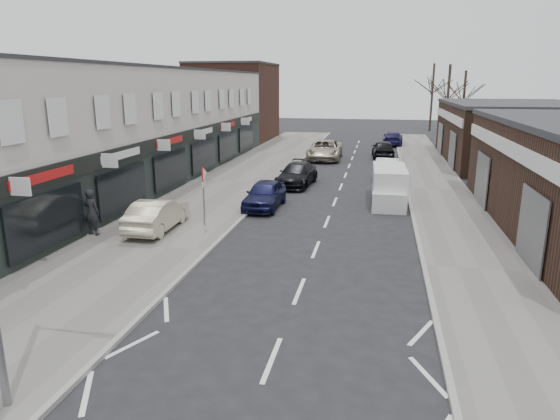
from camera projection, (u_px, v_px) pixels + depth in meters
The scene contains 19 objects.
ground at pixel (250, 414), 9.67m from camera, with size 160.00×160.00×0.00m, color black.
pavement_left at pixel (235, 182), 31.83m from camera, with size 5.50×64.00×0.12m, color slate.
pavement_right at pixel (438, 190), 29.45m from camera, with size 3.50×64.00×0.12m, color slate.
shop_terrace_left at pixel (113, 128), 29.86m from camera, with size 8.00×41.00×7.10m, color beige.
brick_block_far at pixel (234, 103), 53.96m from camera, with size 8.00×10.00×8.00m, color #48271F.
right_unit_far at pixel (514, 134), 39.02m from camera, with size 10.00×16.00×4.50m, color #372419.
tree_far_a at pixel (444, 142), 53.54m from camera, with size 3.60×3.60×8.00m, color #382D26, non-canonical shape.
tree_far_b at pixel (460, 136), 58.76m from camera, with size 3.60×3.60×7.50m, color #382D26, non-canonical shape.
tree_far_c at pixel (429, 131), 65.03m from camera, with size 3.60×3.60×8.50m, color #382D26, non-canonical shape.
warning_sign at pixel (204, 179), 21.49m from camera, with size 0.12×0.80×2.70m.
white_van at pixel (389, 186), 26.41m from camera, with size 1.80×4.85×1.87m.
sedan_on_pavement at pixel (157, 214), 21.15m from camera, with size 1.42×4.07×1.34m, color #C1B89A.
pedestrian at pixel (92, 212), 20.37m from camera, with size 0.70×0.46×1.93m, color black.
parked_car_left_a at pixel (265, 194), 25.34m from camera, with size 1.65×4.10×1.40m, color #12143A.
parked_car_left_b at pixel (297, 174), 30.83m from camera, with size 1.93×4.74×1.38m, color black.
parked_car_left_c at pixel (325, 150), 41.12m from camera, with size 2.62×5.69×1.58m, color #AB9E88.
parked_car_right_a at pixel (388, 168), 33.14m from camera, with size 1.46×4.17×1.38m, color white.
parked_car_right_b at pixel (383, 149), 42.10m from camera, with size 1.77×4.39×1.50m, color black.
parked_car_right_c at pixel (393, 138), 50.33m from camera, with size 1.91×4.71×1.37m, color #16143F.
Camera 1 is at (2.21, -8.10, 6.26)m, focal length 32.00 mm.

